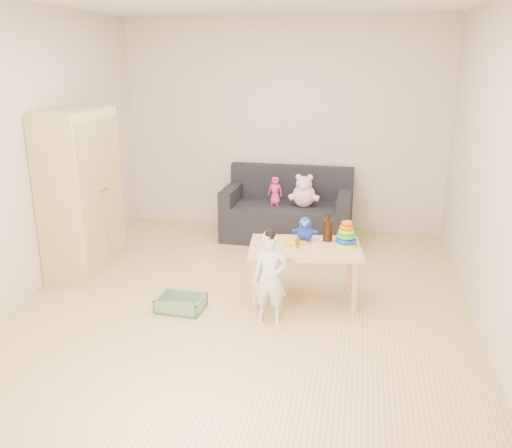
% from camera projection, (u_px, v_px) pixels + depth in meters
% --- Properties ---
extents(room, '(4.50, 4.50, 4.50)m').
position_uv_depth(room, '(245.00, 159.00, 4.59)').
color(room, '#DAB975').
rests_on(room, ground).
extents(wardrobe, '(0.46, 0.92, 1.65)m').
position_uv_depth(wardrobe, '(81.00, 193.00, 5.41)').
color(wardrobe, '#D3BE73').
rests_on(wardrobe, ground).
extents(sofa, '(1.54, 0.80, 0.43)m').
position_uv_depth(sofa, '(287.00, 222.00, 6.56)').
color(sofa, black).
rests_on(sofa, ground).
extents(play_table, '(1.05, 0.73, 0.52)m').
position_uv_depth(play_table, '(304.00, 273.00, 4.90)').
color(play_table, '#EEBB82').
rests_on(play_table, ground).
extents(storage_bin, '(0.41, 0.32, 0.12)m').
position_uv_depth(storage_bin, '(181.00, 303.00, 4.76)').
color(storage_bin, '#658863').
rests_on(storage_bin, ground).
extents(toddler, '(0.29, 0.19, 0.77)m').
position_uv_depth(toddler, '(270.00, 279.00, 4.45)').
color(toddler, silver).
rests_on(toddler, ground).
extents(pink_bear, '(0.34, 0.32, 0.33)m').
position_uv_depth(pink_bear, '(304.00, 193.00, 6.37)').
color(pink_bear, '#FFBBD8').
rests_on(pink_bear, sofa).
extents(doll, '(0.18, 0.14, 0.34)m').
position_uv_depth(doll, '(275.00, 191.00, 6.44)').
color(doll, '#EA2B7C').
rests_on(doll, sofa).
extents(ring_stacker, '(0.20, 0.20, 0.22)m').
position_uv_depth(ring_stacker, '(346.00, 235.00, 4.83)').
color(ring_stacker, '#EDFF0D').
rests_on(ring_stacker, play_table).
extents(brown_bottle, '(0.09, 0.09, 0.26)m').
position_uv_depth(brown_bottle, '(328.00, 229.00, 4.93)').
color(brown_bottle, black).
rests_on(brown_bottle, play_table).
extents(blue_plush, '(0.24, 0.22, 0.23)m').
position_uv_depth(blue_plush, '(305.00, 228.00, 4.93)').
color(blue_plush, '#1536BE').
rests_on(blue_plush, play_table).
extents(wooden_figure, '(0.05, 0.04, 0.10)m').
position_uv_depth(wooden_figure, '(297.00, 243.00, 4.75)').
color(wooden_figure, brown).
rests_on(wooden_figure, play_table).
extents(yellow_book, '(0.25, 0.25, 0.01)m').
position_uv_depth(yellow_book, '(296.00, 241.00, 4.92)').
color(yellow_book, '#FFAA1A').
rests_on(yellow_book, play_table).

